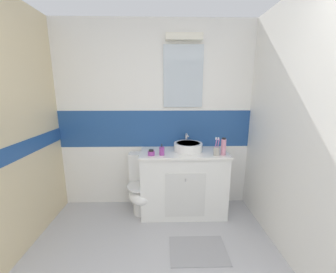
% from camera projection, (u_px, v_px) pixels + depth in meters
% --- Properties ---
extents(ground_plane, '(3.20, 3.48, 0.04)m').
position_uv_depth(ground_plane, '(152.00, 271.00, 1.92)').
color(ground_plane, '#B2B2B7').
extents(wall_back_tiled, '(3.20, 0.20, 2.50)m').
position_uv_depth(wall_back_tiled, '(155.00, 117.00, 2.85)').
color(wall_back_tiled, white).
rests_on(wall_back_tiled, ground_plane).
extents(wall_right_plain, '(0.10, 3.48, 2.50)m').
position_uv_depth(wall_right_plain, '(317.00, 137.00, 1.67)').
color(wall_right_plain, white).
rests_on(wall_right_plain, ground_plane).
extents(vanity_cabinet, '(1.11, 0.53, 0.85)m').
position_uv_depth(vanity_cabinet, '(183.00, 182.00, 2.75)').
color(vanity_cabinet, white).
rests_on(vanity_cabinet, ground_plane).
extents(sink_basin, '(0.37, 0.41, 0.19)m').
position_uv_depth(sink_basin, '(188.00, 146.00, 2.69)').
color(sink_basin, white).
rests_on(sink_basin, vanity_cabinet).
extents(toilet, '(0.37, 0.50, 0.80)m').
position_uv_depth(toilet, '(142.00, 186.00, 2.76)').
color(toilet, white).
rests_on(toilet, ground_plane).
extents(toothbrush_cup, '(0.07, 0.07, 0.23)m').
position_uv_depth(toothbrush_cup, '(216.00, 151.00, 2.49)').
color(toothbrush_cup, '#B2ADA3').
rests_on(toothbrush_cup, vanity_cabinet).
extents(soap_dispenser, '(0.06, 0.06, 0.14)m').
position_uv_depth(soap_dispenser, '(162.00, 151.00, 2.50)').
color(soap_dispenser, '#993F99').
rests_on(soap_dispenser, vanity_cabinet).
extents(hair_gel_jar, '(0.08, 0.08, 0.07)m').
position_uv_depth(hair_gel_jar, '(151.00, 153.00, 2.50)').
color(hair_gel_jar, '#993F99').
rests_on(hair_gel_jar, vanity_cabinet).
extents(shampoo_bottle_tall, '(0.06, 0.06, 0.21)m').
position_uv_depth(shampoo_bottle_tall, '(223.00, 147.00, 2.50)').
color(shampoo_bottle_tall, pink).
rests_on(shampoo_bottle_tall, vanity_cabinet).
extents(bath_mat, '(0.58, 0.42, 0.01)m').
position_uv_depth(bath_mat, '(198.00, 250.00, 2.13)').
color(bath_mat, '#99999E').
rests_on(bath_mat, ground_plane).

